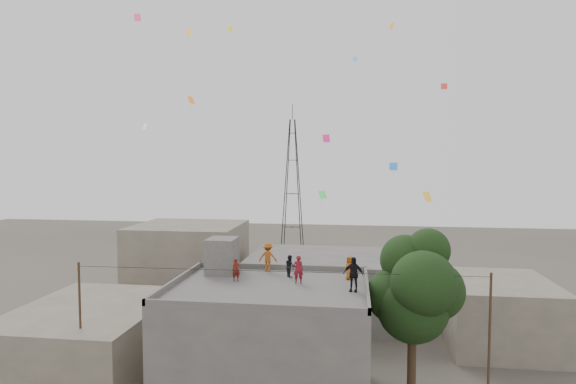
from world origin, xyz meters
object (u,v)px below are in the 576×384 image
Objects in this scene: stair_head_box at (222,256)px; person_red_adult at (298,269)px; transmission_tower at (292,186)px; person_dark_adult at (353,274)px; tree at (416,289)px.

person_red_adult is at bearing -20.77° from stair_head_box.
stair_head_box is at bearing -88.77° from transmission_tower.
transmission_tower is (-0.80, 37.40, 1.97)m from stair_head_box.
stair_head_box is 4.91m from person_red_adult.
stair_head_box is at bearing 172.41° from person_dark_adult.
person_dark_adult reaches higher than person_red_adult.
person_dark_adult is at bearing -21.28° from stair_head_box.
tree is 41.12m from transmission_tower.
stair_head_box is at bearing 169.26° from tree.
stair_head_box reaches higher than person_dark_adult.
person_red_adult is (-5.98, 0.27, 0.74)m from tree.
stair_head_box is at bearing -32.26° from person_red_adult.
tree is at bearing -73.91° from transmission_tower.
person_red_adult is at bearing 177.45° from tree.
tree is 6.16× the size of person_red_adult.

